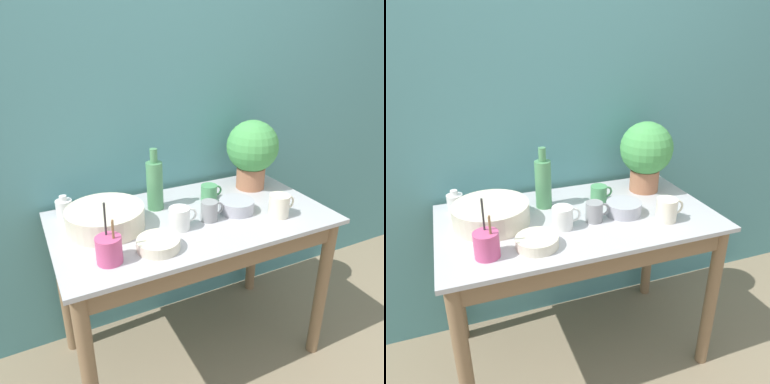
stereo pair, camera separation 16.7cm
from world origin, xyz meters
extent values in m
cube|color=teal|center=(0.00, 0.75, 1.20)|extent=(6.00, 0.05, 2.40)
cylinder|color=#846647|center=(-0.58, 0.05, 0.39)|extent=(0.06, 0.06, 0.78)
cylinder|color=#846647|center=(0.58, 0.05, 0.39)|extent=(0.06, 0.06, 0.78)
cylinder|color=#846647|center=(-0.58, 0.64, 0.39)|extent=(0.06, 0.06, 0.78)
cylinder|color=#846647|center=(0.58, 0.64, 0.39)|extent=(0.06, 0.06, 0.78)
cube|color=#846647|center=(0.00, 0.05, 0.73)|extent=(1.15, 0.02, 0.10)
cube|color=#B2B2B7|center=(0.00, 0.35, 0.79)|extent=(1.25, 0.69, 0.02)
cylinder|color=#A36647|center=(0.43, 0.51, 0.86)|extent=(0.15, 0.15, 0.12)
sphere|color=#47994C|center=(0.43, 0.51, 1.03)|extent=(0.27, 0.27, 0.27)
cylinder|color=beige|center=(-0.38, 0.41, 0.85)|extent=(0.33, 0.33, 0.09)
cylinder|color=#4C8C59|center=(-0.12, 0.50, 0.92)|extent=(0.08, 0.08, 0.23)
cylinder|color=#4C8C59|center=(-0.12, 0.50, 1.07)|extent=(0.03, 0.03, 0.07)
cylinder|color=white|center=(-0.52, 0.60, 0.84)|extent=(0.07, 0.07, 0.08)
cylinder|color=white|center=(-0.52, 0.60, 0.89)|extent=(0.03, 0.03, 0.02)
cylinder|color=gray|center=(0.05, 0.28, 0.85)|extent=(0.08, 0.08, 0.09)
torus|color=gray|center=(0.09, 0.28, 0.85)|extent=(0.06, 0.01, 0.06)
cylinder|color=#4C935B|center=(0.15, 0.46, 0.84)|extent=(0.08, 0.08, 0.08)
torus|color=#4C935B|center=(0.20, 0.46, 0.85)|extent=(0.06, 0.01, 0.06)
cylinder|color=beige|center=(0.35, 0.17, 0.86)|extent=(0.09, 0.09, 0.10)
torus|color=beige|center=(0.41, 0.17, 0.86)|extent=(0.07, 0.01, 0.07)
cylinder|color=white|center=(-0.10, 0.26, 0.85)|extent=(0.09, 0.09, 0.10)
torus|color=white|center=(-0.05, 0.26, 0.86)|extent=(0.06, 0.01, 0.06)
cylinder|color=beige|center=(-0.24, 0.15, 0.83)|extent=(0.17, 0.17, 0.04)
cylinder|color=#A8A8B2|center=(0.21, 0.30, 0.83)|extent=(0.16, 0.16, 0.06)
cylinder|color=#CC4C7F|center=(-0.43, 0.15, 0.86)|extent=(0.10, 0.10, 0.10)
cylinder|color=olive|center=(-0.42, 0.14, 0.89)|extent=(0.01, 0.02, 0.18)
cylinder|color=olive|center=(-0.42, 0.13, 0.89)|extent=(0.01, 0.01, 0.17)
cylinder|color=#333333|center=(-0.43, 0.17, 0.92)|extent=(0.01, 0.03, 0.24)
camera|label=1|loc=(-0.68, -1.03, 1.59)|focal=35.00mm
camera|label=2|loc=(-0.52, -1.09, 1.59)|focal=35.00mm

